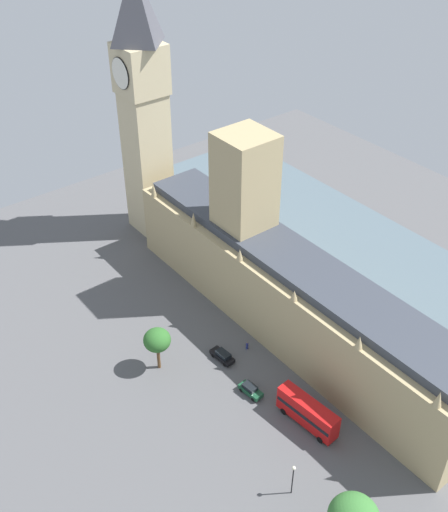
% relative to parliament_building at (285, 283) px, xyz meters
% --- Properties ---
extents(ground_plane, '(144.61, 144.61, 0.00)m').
position_rel_parliament_building_xyz_m(ground_plane, '(1.99, 1.93, -9.05)').
color(ground_plane, '#565659').
extents(river_thames, '(31.88, 130.15, 0.25)m').
position_rel_parliament_building_xyz_m(river_thames, '(-26.93, 1.93, -8.93)').
color(river_thames, slate).
rests_on(river_thames, ground).
extents(parliament_building, '(13.85, 74.61, 33.26)m').
position_rel_parliament_building_xyz_m(parliament_building, '(0.00, 0.00, 0.00)').
color(parliament_building, tan).
rests_on(parliament_building, ground).
extents(clock_tower, '(8.82, 8.82, 55.84)m').
position_rel_parliament_building_xyz_m(clock_tower, '(1.10, -42.21, 19.84)').
color(clock_tower, '#CCBA8E').
rests_on(clock_tower, ground).
extents(car_black_corner, '(2.19, 4.77, 1.74)m').
position_rel_parliament_building_xyz_m(car_black_corner, '(14.49, 0.79, -8.17)').
color(car_black_corner, black).
rests_on(car_black_corner, ground).
extents(car_dark_green_kerbside, '(2.16, 4.35, 1.74)m').
position_rel_parliament_building_xyz_m(car_dark_green_kerbside, '(15.63, 9.60, -8.17)').
color(car_dark_green_kerbside, '#19472D').
rests_on(car_dark_green_kerbside, ground).
extents(double_decker_bus_by_river_gate, '(3.45, 10.68, 4.75)m').
position_rel_parliament_building_xyz_m(double_decker_bus_by_river_gate, '(12.68, 19.52, -6.42)').
color(double_decker_bus_by_river_gate, red).
rests_on(double_decker_bus_by_river_gate, ground).
extents(pedestrian_opposite_hall, '(0.65, 0.60, 1.55)m').
position_rel_parliament_building_xyz_m(pedestrian_opposite_hall, '(9.48, 1.36, -8.36)').
color(pedestrian_opposite_hall, navy).
rests_on(pedestrian_opposite_hall, ground).
extents(plane_tree_near_tower, '(4.56, 4.56, 8.23)m').
position_rel_parliament_building_xyz_m(plane_tree_near_tower, '(24.04, -4.35, -2.83)').
color(plane_tree_near_tower, brown).
rests_on(plane_tree_near_tower, ground).
extents(street_lamp_leading, '(0.56, 0.56, 5.88)m').
position_rel_parliament_building_xyz_m(street_lamp_leading, '(22.67, 26.84, -4.91)').
color(street_lamp_leading, black).
rests_on(street_lamp_leading, ground).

